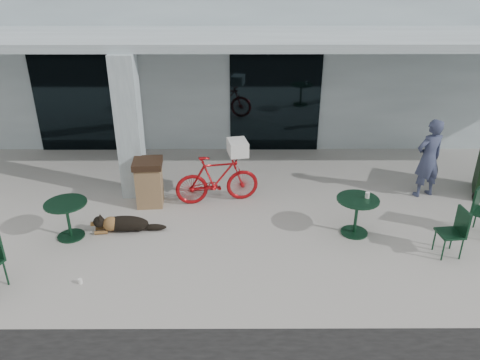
{
  "coord_description": "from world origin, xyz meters",
  "views": [
    {
      "loc": [
        0.82,
        -7.14,
        4.85
      ],
      "look_at": [
        0.85,
        0.9,
        1.0
      ],
      "focal_mm": 35.0,
      "sensor_mm": 36.0,
      "label": 1
    }
  ],
  "objects_px": {
    "cafe_chair_far_b": "(450,233)",
    "trash_receptacle": "(149,183)",
    "cafe_table_far": "(356,216)",
    "dog": "(125,223)",
    "person": "(429,158)",
    "cafe_table_near": "(68,220)",
    "bicycle": "(217,179)"
  },
  "relations": [
    {
      "from": "cafe_table_far",
      "to": "cafe_chair_far_b",
      "type": "bearing_deg",
      "value": -26.02
    },
    {
      "from": "person",
      "to": "trash_receptacle",
      "type": "height_order",
      "value": "person"
    },
    {
      "from": "cafe_table_near",
      "to": "trash_receptacle",
      "type": "bearing_deg",
      "value": 45.04
    },
    {
      "from": "bicycle",
      "to": "person",
      "type": "relative_size",
      "value": 1.01
    },
    {
      "from": "cafe_table_far",
      "to": "trash_receptacle",
      "type": "relative_size",
      "value": 0.78
    },
    {
      "from": "cafe_chair_far_b",
      "to": "cafe_table_near",
      "type": "bearing_deg",
      "value": -100.83
    },
    {
      "from": "person",
      "to": "trash_receptacle",
      "type": "xyz_separation_m",
      "value": [
        -6.03,
        -0.4,
        -0.38
      ]
    },
    {
      "from": "dog",
      "to": "person",
      "type": "distance_m",
      "value": 6.56
    },
    {
      "from": "trash_receptacle",
      "to": "dog",
      "type": "bearing_deg",
      "value": -105.75
    },
    {
      "from": "cafe_table_near",
      "to": "trash_receptacle",
      "type": "height_order",
      "value": "trash_receptacle"
    },
    {
      "from": "dog",
      "to": "trash_receptacle",
      "type": "bearing_deg",
      "value": 66.11
    },
    {
      "from": "cafe_table_near",
      "to": "dog",
      "type": "bearing_deg",
      "value": 12.0
    },
    {
      "from": "dog",
      "to": "person",
      "type": "relative_size",
      "value": 0.6
    },
    {
      "from": "cafe_table_near",
      "to": "person",
      "type": "xyz_separation_m",
      "value": [
        7.35,
        1.71,
        0.52
      ]
    },
    {
      "from": "cafe_table_far",
      "to": "trash_receptacle",
      "type": "height_order",
      "value": "trash_receptacle"
    },
    {
      "from": "cafe_chair_far_b",
      "to": "trash_receptacle",
      "type": "bearing_deg",
      "value": -114.66
    },
    {
      "from": "cafe_table_far",
      "to": "cafe_chair_far_b",
      "type": "relative_size",
      "value": 0.88
    },
    {
      "from": "cafe_table_far",
      "to": "trash_receptacle",
      "type": "xyz_separation_m",
      "value": [
        -4.15,
        1.2,
        0.14
      ]
    },
    {
      "from": "cafe_chair_far_b",
      "to": "trash_receptacle",
      "type": "xyz_separation_m",
      "value": [
        -5.63,
        1.93,
        0.06
      ]
    },
    {
      "from": "dog",
      "to": "trash_receptacle",
      "type": "xyz_separation_m",
      "value": [
        0.31,
        1.1,
        0.33
      ]
    },
    {
      "from": "bicycle",
      "to": "cafe_table_near",
      "type": "distance_m",
      "value": 3.1
    },
    {
      "from": "trash_receptacle",
      "to": "bicycle",
      "type": "bearing_deg",
      "value": 3.97
    },
    {
      "from": "cafe_table_far",
      "to": "person",
      "type": "xyz_separation_m",
      "value": [
        1.89,
        1.6,
        0.52
      ]
    },
    {
      "from": "cafe_chair_far_b",
      "to": "person",
      "type": "height_order",
      "value": "person"
    },
    {
      "from": "dog",
      "to": "cafe_chair_far_b",
      "type": "bearing_deg",
      "value": -16.09
    },
    {
      "from": "cafe_table_near",
      "to": "cafe_chair_far_b",
      "type": "relative_size",
      "value": 0.86
    },
    {
      "from": "dog",
      "to": "cafe_chair_far_b",
      "type": "xyz_separation_m",
      "value": [
        5.94,
        -0.83,
        0.28
      ]
    },
    {
      "from": "dog",
      "to": "trash_receptacle",
      "type": "relative_size",
      "value": 1.04
    },
    {
      "from": "dog",
      "to": "cafe_chair_far_b",
      "type": "distance_m",
      "value": 6.01
    },
    {
      "from": "bicycle",
      "to": "person",
      "type": "distance_m",
      "value": 4.61
    },
    {
      "from": "dog",
      "to": "cafe_chair_far_b",
      "type": "height_order",
      "value": "cafe_chair_far_b"
    },
    {
      "from": "person",
      "to": "bicycle",
      "type": "bearing_deg",
      "value": -15.49
    }
  ]
}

